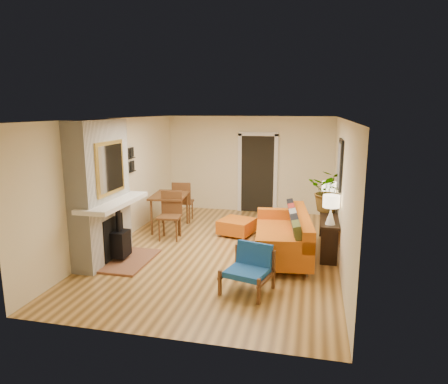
{
  "coord_description": "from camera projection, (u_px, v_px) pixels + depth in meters",
  "views": [
    {
      "loc": [
        1.74,
        -7.43,
        2.77
      ],
      "look_at": [
        0.0,
        0.2,
        1.15
      ],
      "focal_mm": 32.0,
      "sensor_mm": 36.0,
      "label": 1
    }
  ],
  "objects": [
    {
      "name": "console_table",
      "position": [
        329.0,
        222.0,
        7.94
      ],
      "size": [
        0.34,
        1.85,
        0.72
      ],
      "color": "black",
      "rests_on": "ground"
    },
    {
      "name": "blue_chair",
      "position": [
        250.0,
        266.0,
        6.2
      ],
      "size": [
        0.84,
        0.82,
        0.72
      ],
      "color": "brown",
      "rests_on": "ground"
    },
    {
      "name": "fireplace",
      "position": [
        102.0,
        195.0,
        7.26
      ],
      "size": [
        1.09,
        1.68,
        2.6
      ],
      "color": "white",
      "rests_on": "ground"
    },
    {
      "name": "dining_table",
      "position": [
        173.0,
        201.0,
        9.29
      ],
      "size": [
        0.95,
        1.94,
        1.03
      ],
      "color": "brown",
      "rests_on": "ground"
    },
    {
      "name": "houseplant",
      "position": [
        329.0,
        191.0,
        8.09
      ],
      "size": [
        0.93,
        0.86,
        0.86
      ],
      "primitive_type": "imported",
      "rotation": [
        0.0,
        0.0,
        -0.29
      ],
      "color": "#1E5919",
      "rests_on": "console_table"
    },
    {
      "name": "sofa",
      "position": [
        287.0,
        235.0,
        7.67
      ],
      "size": [
        1.26,
        2.4,
        0.91
      ],
      "color": "silver",
      "rests_on": "ground"
    },
    {
      "name": "lamp_far",
      "position": [
        329.0,
        191.0,
        8.52
      ],
      "size": [
        0.3,
        0.3,
        0.54
      ],
      "color": "white",
      "rests_on": "console_table"
    },
    {
      "name": "room_shell",
      "position": [
        268.0,
        171.0,
        10.17
      ],
      "size": [
        6.5,
        6.5,
        6.5
      ],
      "color": "tan",
      "rests_on": "ground"
    },
    {
      "name": "ottoman",
      "position": [
        237.0,
        226.0,
        8.96
      ],
      "size": [
        0.86,
        0.86,
        0.36
      ],
      "color": "silver",
      "rests_on": "ground"
    },
    {
      "name": "lamp_near",
      "position": [
        331.0,
        206.0,
        7.19
      ],
      "size": [
        0.3,
        0.3,
        0.54
      ],
      "color": "white",
      "rests_on": "console_table"
    }
  ]
}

